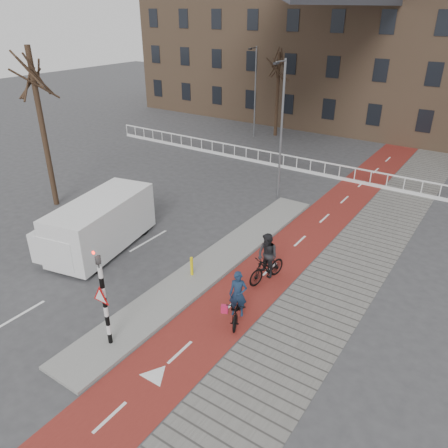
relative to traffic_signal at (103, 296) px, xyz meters
The scene contains 15 objects.
ground 2.90m from the traffic_signal, 73.47° to the left, with size 120.00×120.00×0.00m, color #38383A.
bike_lane 12.36m from the traffic_signal, 80.09° to the left, with size 2.50×60.00×0.01m, color maroon.
sidewalk 13.13m from the traffic_signal, 67.82° to the left, with size 3.00×60.00×0.01m, color slate.
curb_island 6.32m from the traffic_signal, 90.95° to the left, with size 1.80×16.00×0.12m, color gray.
traffic_signal is the anchor object (origin of this frame).
bollard 4.95m from the traffic_signal, 93.27° to the left, with size 0.12×0.12×0.81m, color yellow.
cyclist_near 4.61m from the traffic_signal, 51.25° to the left, with size 1.37×1.99×1.96m.
cyclist_far 6.74m from the traffic_signal, 68.98° to the left, with size 1.04×2.04×2.09m.
van 6.80m from the traffic_signal, 139.28° to the left, with size 3.25×5.80×2.35m.
railing 19.60m from the traffic_signal, 103.02° to the left, with size 28.00×0.10×0.99m.
townhouse_row 34.60m from the traffic_signal, 94.04° to the left, with size 46.00×10.00×15.90m.
tree_left 13.06m from the traffic_signal, 150.45° to the left, with size 0.29×0.29×8.36m, color black.
tree_mid 27.58m from the traffic_signal, 106.72° to the left, with size 0.29×0.29×6.75m, color black.
streetlight_near 14.16m from the traffic_signal, 94.87° to the left, with size 0.12×0.12×7.67m, color slate.
streetlight_left 26.71m from the traffic_signal, 110.32° to the left, with size 0.12×0.12×7.23m, color slate.
Camera 1 is at (8.68, -9.10, 9.97)m, focal length 35.00 mm.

